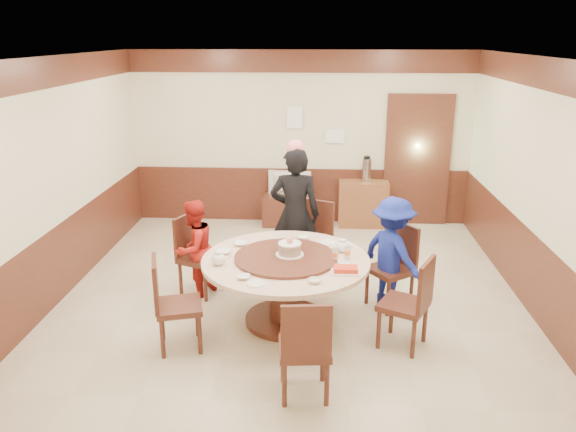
# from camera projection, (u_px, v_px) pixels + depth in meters

# --- Properties ---
(room) EXTENTS (6.00, 6.04, 2.84)m
(room) POSITION_uv_depth(u_px,v_px,m) (292.00, 213.00, 6.43)
(room) COLOR beige
(room) RESTS_ON ground
(banquet_table) EXTENTS (1.80, 1.80, 0.78)m
(banquet_table) POSITION_uv_depth(u_px,v_px,m) (286.00, 277.00, 6.05)
(banquet_table) COLOR #4A2117
(banquet_table) RESTS_ON ground
(chair_0) EXTENTS (0.62, 0.62, 0.97)m
(chair_0) POSITION_uv_depth(u_px,v_px,m) (391.00, 281.00, 6.50)
(chair_0) COLOR #4A2117
(chair_0) RESTS_ON ground
(chair_1) EXTENTS (0.59, 0.59, 0.97)m
(chair_1) POSITION_uv_depth(u_px,v_px,m) (312.00, 252.00, 7.35)
(chair_1) COLOR #4A2117
(chair_1) RESTS_ON ground
(chair_2) EXTENTS (0.58, 0.58, 0.97)m
(chair_2) POSITION_uv_depth(u_px,v_px,m) (200.00, 269.00, 6.83)
(chair_2) COLOR #4A2117
(chair_2) RESTS_ON ground
(chair_3) EXTENTS (0.55, 0.54, 0.97)m
(chair_3) POSITION_uv_depth(u_px,v_px,m) (178.00, 320.00, 5.62)
(chair_3) COLOR #4A2117
(chair_3) RESTS_ON ground
(chair_4) EXTENTS (0.48, 0.49, 0.97)m
(chair_4) POSITION_uv_depth(u_px,v_px,m) (304.00, 364.00, 4.87)
(chair_4) COLOR #4A2117
(chair_4) RESTS_ON ground
(chair_5) EXTENTS (0.60, 0.59, 0.97)m
(chair_5) POSITION_uv_depth(u_px,v_px,m) (405.00, 319.00, 5.65)
(chair_5) COLOR #4A2117
(chair_5) RESTS_ON ground
(person_standing) EXTENTS (0.64, 0.42, 1.73)m
(person_standing) POSITION_uv_depth(u_px,v_px,m) (295.00, 215.00, 7.06)
(person_standing) COLOR black
(person_standing) RESTS_ON ground
(person_red) EXTENTS (0.68, 0.73, 1.19)m
(person_red) POSITION_uv_depth(u_px,v_px,m) (194.00, 249.00, 6.69)
(person_red) COLOR red
(person_red) RESTS_ON ground
(person_blue) EXTENTS (0.92, 0.97, 1.32)m
(person_blue) POSITION_uv_depth(u_px,v_px,m) (392.00, 254.00, 6.36)
(person_blue) COLOR navy
(person_blue) RESTS_ON ground
(birthday_cake) EXTENTS (0.31, 0.31, 0.20)m
(birthday_cake) POSITION_uv_depth(u_px,v_px,m) (290.00, 249.00, 5.99)
(birthday_cake) COLOR white
(birthday_cake) RESTS_ON banquet_table
(teapot_left) EXTENTS (0.17, 0.15, 0.13)m
(teapot_left) POSITION_uv_depth(u_px,v_px,m) (218.00, 259.00, 5.81)
(teapot_left) COLOR white
(teapot_left) RESTS_ON banquet_table
(teapot_right) EXTENTS (0.17, 0.15, 0.13)m
(teapot_right) POSITION_uv_depth(u_px,v_px,m) (343.00, 247.00, 6.16)
(teapot_right) COLOR white
(teapot_right) RESTS_ON banquet_table
(bowl_0) EXTENTS (0.15, 0.15, 0.04)m
(bowl_0) POSITION_uv_depth(u_px,v_px,m) (241.00, 244.00, 6.36)
(bowl_0) COLOR white
(bowl_0) RESTS_ON banquet_table
(bowl_1) EXTENTS (0.13, 0.13, 0.04)m
(bowl_1) POSITION_uv_depth(u_px,v_px,m) (314.00, 281.00, 5.40)
(bowl_1) COLOR white
(bowl_1) RESTS_ON banquet_table
(bowl_2) EXTENTS (0.13, 0.13, 0.03)m
(bowl_2) POSITION_uv_depth(u_px,v_px,m) (243.00, 277.00, 5.50)
(bowl_2) COLOR white
(bowl_2) RESTS_ON banquet_table
(bowl_3) EXTENTS (0.14, 0.14, 0.04)m
(bowl_3) POSITION_uv_depth(u_px,v_px,m) (344.00, 264.00, 5.79)
(bowl_3) COLOR white
(bowl_3) RESTS_ON banquet_table
(bowl_4) EXTENTS (0.16, 0.16, 0.04)m
(bowl_4) POSITION_uv_depth(u_px,v_px,m) (224.00, 252.00, 6.13)
(bowl_4) COLOR white
(bowl_4) RESTS_ON banquet_table
(bowl_5) EXTENTS (0.14, 0.14, 0.04)m
(bowl_5) POSITION_uv_depth(u_px,v_px,m) (303.00, 238.00, 6.53)
(bowl_5) COLOR white
(bowl_5) RESTS_ON banquet_table
(saucer_near) EXTENTS (0.18, 0.18, 0.01)m
(saucer_near) POSITION_uv_depth(u_px,v_px,m) (256.00, 283.00, 5.38)
(saucer_near) COLOR white
(saucer_near) RESTS_ON banquet_table
(saucer_far) EXTENTS (0.18, 0.18, 0.01)m
(saucer_far) POSITION_uv_depth(u_px,v_px,m) (328.00, 242.00, 6.43)
(saucer_far) COLOR white
(saucer_far) RESTS_ON banquet_table
(shrimp_platter) EXTENTS (0.30, 0.20, 0.06)m
(shrimp_platter) POSITION_uv_depth(u_px,v_px,m) (346.00, 270.00, 5.63)
(shrimp_platter) COLOR white
(shrimp_platter) RESTS_ON banquet_table
(bottle_0) EXTENTS (0.06, 0.06, 0.16)m
(bottle_0) POSITION_uv_depth(u_px,v_px,m) (335.00, 254.00, 5.90)
(bottle_0) COLOR silver
(bottle_0) RESTS_ON banquet_table
(bottle_1) EXTENTS (0.06, 0.06, 0.16)m
(bottle_1) POSITION_uv_depth(u_px,v_px,m) (348.00, 252.00, 5.96)
(bottle_1) COLOR silver
(bottle_1) RESTS_ON banquet_table
(tv_stand) EXTENTS (0.85, 0.45, 0.50)m
(tv_stand) POSITION_uv_depth(u_px,v_px,m) (289.00, 210.00, 9.29)
(tv_stand) COLOR #4A2117
(tv_stand) RESTS_ON ground
(television) EXTENTS (0.70, 0.15, 0.40)m
(television) POSITION_uv_depth(u_px,v_px,m) (289.00, 184.00, 9.15)
(television) COLOR gray
(television) RESTS_ON tv_stand
(side_cabinet) EXTENTS (0.80, 0.40, 0.75)m
(side_cabinet) POSITION_uv_depth(u_px,v_px,m) (363.00, 204.00, 9.21)
(side_cabinet) COLOR brown
(side_cabinet) RESTS_ON ground
(thermos) EXTENTS (0.15, 0.15, 0.38)m
(thermos) POSITION_uv_depth(u_px,v_px,m) (367.00, 170.00, 9.04)
(thermos) COLOR silver
(thermos) RESTS_ON side_cabinet
(notice_left) EXTENTS (0.25, 0.00, 0.35)m
(notice_left) POSITION_uv_depth(u_px,v_px,m) (295.00, 117.00, 9.02)
(notice_left) COLOR white
(notice_left) RESTS_ON room
(notice_right) EXTENTS (0.30, 0.00, 0.22)m
(notice_right) POSITION_uv_depth(u_px,v_px,m) (335.00, 136.00, 9.07)
(notice_right) COLOR white
(notice_right) RESTS_ON room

